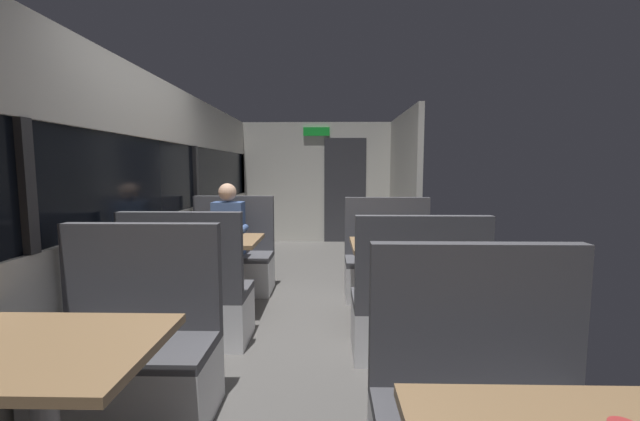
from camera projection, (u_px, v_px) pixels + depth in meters
name	position (u px, v px, depth m)	size (l,w,h in m)	color
ground_plane	(303.00, 324.00, 3.70)	(3.30, 9.20, 0.02)	#514F4C
carriage_window_panel_left	(142.00, 204.00, 3.61)	(0.09, 8.48, 2.30)	beige
carriage_end_bulkhead	(320.00, 183.00, 7.74)	(2.90, 0.11, 2.30)	beige
carriage_aisle_panel_right	(403.00, 185.00, 6.53)	(0.08, 2.40, 2.30)	beige
dining_table_near_window	(41.00, 369.00, 1.57)	(0.90, 0.70, 0.74)	#9E9EA3
bench_near_window_facing_entry	(132.00, 360.00, 2.30)	(0.95, 0.50, 1.10)	silver
dining_table_mid_window	(213.00, 249.00, 3.92)	(0.90, 0.70, 0.74)	#9E9EA3
bench_mid_window_facing_end	(190.00, 304.00, 3.25)	(0.95, 0.50, 1.10)	silver
bench_mid_window_facing_entry	(231.00, 263.00, 4.64)	(0.95, 0.50, 1.10)	silver
dining_table_rear_aisle	(400.00, 254.00, 3.68)	(0.90, 0.70, 0.74)	#9E9EA3
bench_rear_aisle_facing_end	(416.00, 314.00, 3.02)	(0.95, 0.50, 1.10)	silver
bench_rear_aisle_facing_entry	(388.00, 268.00, 4.41)	(0.95, 0.50, 1.10)	silver
seated_passenger	(230.00, 247.00, 4.55)	(0.47, 0.55, 1.26)	#26262D
coffee_cup_primary	(215.00, 237.00, 3.77)	(0.07, 0.07, 0.09)	#B23333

